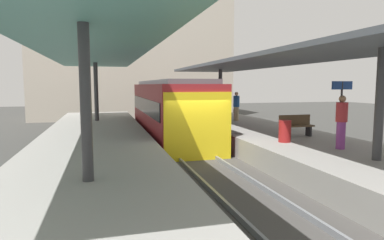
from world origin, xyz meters
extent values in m
plane|color=#383835|center=(0.00, 0.00, 0.00)|extent=(80.00, 80.00, 0.00)
cube|color=gray|center=(-3.80, 0.00, 0.50)|extent=(4.40, 28.00, 1.00)
cube|color=gray|center=(3.80, 0.00, 0.50)|extent=(4.40, 28.00, 1.00)
cube|color=#423F3D|center=(0.00, 0.00, 0.10)|extent=(3.20, 28.00, 0.20)
cube|color=slate|center=(-0.72, 0.00, 0.27)|extent=(0.08, 28.00, 0.14)
cube|color=slate|center=(0.72, 0.00, 0.27)|extent=(0.08, 28.00, 0.14)
cube|color=maroon|center=(0.00, 5.10, 1.65)|extent=(2.70, 10.80, 2.90)
cube|color=yellow|center=(0.00, -0.33, 1.50)|extent=(2.65, 0.08, 2.60)
cube|color=black|center=(-1.37, 5.10, 2.00)|extent=(0.04, 9.93, 0.76)
cube|color=black|center=(1.37, 5.10, 2.00)|extent=(0.04, 9.93, 0.76)
cube|color=#515156|center=(0.00, 5.10, 3.20)|extent=(2.16, 10.26, 0.20)
cylinder|color=#333335|center=(-3.80, -4.90, 2.67)|extent=(0.24, 0.24, 3.34)
cylinder|color=#333335|center=(-3.80, 7.70, 2.67)|extent=(0.24, 0.24, 3.34)
cube|color=slate|center=(-3.80, 1.40, 4.42)|extent=(4.18, 21.00, 0.16)
cylinder|color=#333335|center=(3.80, -4.90, 2.52)|extent=(0.24, 0.24, 3.05)
cylinder|color=#333335|center=(3.80, 7.70, 2.52)|extent=(0.24, 0.24, 3.05)
cube|color=#3D4247|center=(3.80, 1.40, 4.13)|extent=(4.18, 21.00, 0.16)
cube|color=black|center=(3.49, -0.61, 1.20)|extent=(0.08, 0.32, 0.40)
cube|color=black|center=(4.59, -0.61, 1.20)|extent=(0.08, 0.32, 0.40)
cube|color=#4C3823|center=(4.04, -0.61, 1.43)|extent=(1.40, 0.40, 0.06)
cube|color=#4C3823|center=(4.04, -0.43, 1.66)|extent=(1.40, 0.06, 0.40)
cylinder|color=#262628|center=(5.50, -1.34, 2.10)|extent=(0.08, 0.08, 2.20)
cube|color=navy|center=(5.50, -1.34, 3.05)|extent=(0.90, 0.06, 0.32)
cylinder|color=maroon|center=(2.89, -1.65, 1.40)|extent=(0.44, 0.44, 0.80)
cylinder|color=#7A337A|center=(3.94, -3.28, 1.44)|extent=(0.28, 0.28, 0.89)
cylinder|color=maroon|center=(3.94, -3.28, 2.20)|extent=(0.36, 0.36, 0.62)
sphere|color=#936B4C|center=(3.94, -3.28, 2.62)|extent=(0.22, 0.22, 0.22)
cylinder|color=#998460|center=(4.08, 5.71, 1.40)|extent=(0.28, 0.28, 0.80)
cylinder|color=navy|center=(4.08, 5.71, 2.12)|extent=(0.36, 0.36, 0.64)
sphere|color=tan|center=(4.08, 5.71, 2.55)|extent=(0.22, 0.22, 0.22)
cube|color=#A89E8E|center=(-0.52, 20.00, 5.50)|extent=(18.00, 6.00, 11.00)
camera|label=1|loc=(-3.45, -12.21, 3.06)|focal=30.95mm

